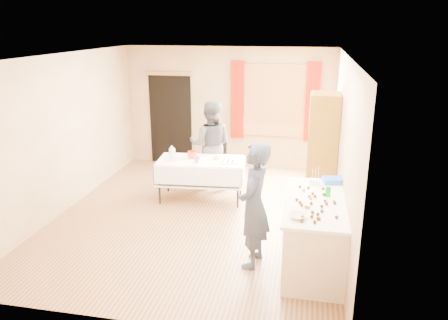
% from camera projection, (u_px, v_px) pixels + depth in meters
% --- Properties ---
extents(floor, '(4.50, 5.50, 0.02)m').
position_uv_depth(floor, '(197.00, 216.00, 7.26)').
color(floor, '#9E7047').
rests_on(floor, ground).
extents(ceiling, '(4.50, 5.50, 0.02)m').
position_uv_depth(ceiling, '(194.00, 55.00, 6.47)').
color(ceiling, white).
rests_on(ceiling, floor).
extents(wall_back, '(4.50, 0.02, 2.60)m').
position_uv_depth(wall_back, '(228.00, 108.00, 9.45)').
color(wall_back, tan).
rests_on(wall_back, floor).
extents(wall_front, '(4.50, 0.02, 2.60)m').
position_uv_depth(wall_front, '(124.00, 211.00, 4.28)').
color(wall_front, tan).
rests_on(wall_front, floor).
extents(wall_left, '(0.02, 5.50, 2.60)m').
position_uv_depth(wall_left, '(65.00, 133.00, 7.28)').
color(wall_left, tan).
rests_on(wall_left, floor).
extents(wall_right, '(0.02, 5.50, 2.60)m').
position_uv_depth(wall_right, '(343.00, 148.00, 6.44)').
color(wall_right, tan).
rests_on(wall_right, floor).
extents(window_frame, '(1.32, 0.06, 1.52)m').
position_uv_depth(window_frame, '(274.00, 101.00, 9.16)').
color(window_frame, olive).
rests_on(window_frame, wall_back).
extents(window_pane, '(1.20, 0.02, 1.40)m').
position_uv_depth(window_pane, '(274.00, 101.00, 9.15)').
color(window_pane, white).
rests_on(window_pane, wall_back).
extents(curtain_left, '(0.28, 0.06, 1.65)m').
position_uv_depth(curtain_left, '(237.00, 100.00, 9.26)').
color(curtain_left, '#B31000').
rests_on(curtain_left, wall_back).
extents(curtain_right, '(0.28, 0.06, 1.65)m').
position_uv_depth(curtain_right, '(312.00, 102.00, 8.97)').
color(curtain_right, '#B31000').
rests_on(curtain_right, wall_back).
extents(doorway, '(0.95, 0.04, 2.00)m').
position_uv_depth(doorway, '(171.00, 119.00, 9.75)').
color(doorway, black).
rests_on(doorway, floor).
extents(door_lintel, '(1.05, 0.06, 0.08)m').
position_uv_depth(door_lintel, '(169.00, 73.00, 9.41)').
color(door_lintel, olive).
rests_on(door_lintel, wall_back).
extents(cabinet, '(0.50, 0.60, 1.94)m').
position_uv_depth(cabinet, '(322.00, 149.00, 7.57)').
color(cabinet, brown).
rests_on(cabinet, floor).
extents(counter, '(0.80, 1.68, 0.91)m').
position_uv_depth(counter, '(314.00, 233.00, 5.66)').
color(counter, beige).
rests_on(counter, floor).
extents(party_table, '(1.60, 0.92, 0.75)m').
position_uv_depth(party_table, '(201.00, 176.00, 7.81)').
color(party_table, black).
rests_on(party_table, floor).
extents(chair, '(0.49, 0.49, 0.95)m').
position_uv_depth(chair, '(215.00, 168.00, 8.77)').
color(chair, black).
rests_on(chair, floor).
extents(girl, '(0.71, 0.55, 1.67)m').
position_uv_depth(girl, '(254.00, 206.00, 5.57)').
color(girl, '#272E45').
rests_on(girl, floor).
extents(woman, '(0.93, 0.78, 1.69)m').
position_uv_depth(woman, '(211.00, 145.00, 8.32)').
color(woman, black).
rests_on(woman, floor).
extents(soda_can, '(0.08, 0.08, 0.12)m').
position_uv_depth(soda_can, '(328.00, 192.00, 5.64)').
color(soda_can, '#008411').
rests_on(soda_can, counter).
extents(mixing_bowl, '(0.37, 0.37, 0.05)m').
position_uv_depth(mixing_bowl, '(298.00, 216.00, 5.02)').
color(mixing_bowl, white).
rests_on(mixing_bowl, counter).
extents(foam_block, '(0.15, 0.11, 0.08)m').
position_uv_depth(foam_block, '(315.00, 182.00, 6.06)').
color(foam_block, white).
rests_on(foam_block, counter).
extents(blue_basket, '(0.34, 0.26, 0.08)m').
position_uv_depth(blue_basket, '(334.00, 181.00, 6.12)').
color(blue_basket, blue).
rests_on(blue_basket, counter).
extents(pitcher, '(0.12, 0.12, 0.22)m').
position_uv_depth(pitcher, '(172.00, 155.00, 7.62)').
color(pitcher, silver).
rests_on(pitcher, party_table).
extents(cup_red, '(0.24, 0.24, 0.13)m').
position_uv_depth(cup_red, '(192.00, 155.00, 7.78)').
color(cup_red, red).
rests_on(cup_red, party_table).
extents(cup_rainbow, '(0.11, 0.11, 0.10)m').
position_uv_depth(cup_rainbow, '(197.00, 160.00, 7.54)').
color(cup_rainbow, red).
rests_on(cup_rainbow, party_table).
extents(small_bowl, '(0.18, 0.18, 0.05)m').
position_uv_depth(small_bowl, '(217.00, 157.00, 7.78)').
color(small_bowl, white).
rests_on(small_bowl, party_table).
extents(pastry_tray, '(0.34, 0.30, 0.02)m').
position_uv_depth(pastry_tray, '(228.00, 162.00, 7.55)').
color(pastry_tray, white).
rests_on(pastry_tray, party_table).
extents(bottle, '(0.08, 0.08, 0.18)m').
position_uv_depth(bottle, '(172.00, 151.00, 7.94)').
color(bottle, white).
rests_on(bottle, party_table).
extents(cake_balls, '(0.51, 1.13, 0.04)m').
position_uv_depth(cake_balls, '(314.00, 204.00, 5.37)').
color(cake_balls, '#3F2314').
rests_on(cake_balls, counter).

